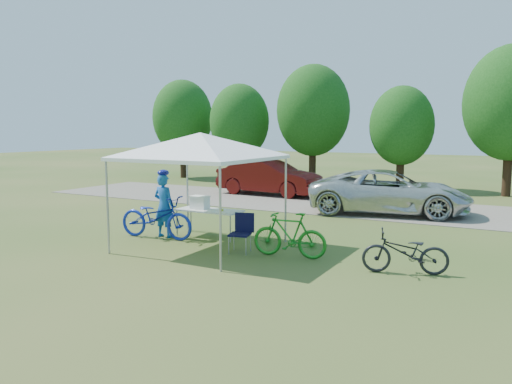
# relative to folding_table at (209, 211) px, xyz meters

# --- Properties ---
(ground) EXTENTS (100.00, 100.00, 0.00)m
(ground) POSITION_rel_folding_table_xyz_m (0.51, -1.11, -0.68)
(ground) COLOR #2D5119
(ground) RESTS_ON ground
(gravel_strip) EXTENTS (24.00, 5.00, 0.02)m
(gravel_strip) POSITION_rel_folding_table_xyz_m (0.51, 6.89, -0.67)
(gravel_strip) COLOR gray
(gravel_strip) RESTS_ON ground
(canopy) EXTENTS (4.53, 4.53, 3.00)m
(canopy) POSITION_rel_folding_table_xyz_m (0.51, -1.11, 1.98)
(canopy) COLOR #A5A5AA
(canopy) RESTS_ON ground
(treeline) EXTENTS (24.89, 4.28, 6.30)m
(treeline) POSITION_rel_folding_table_xyz_m (0.22, 12.94, 2.86)
(treeline) COLOR #382314
(treeline) RESTS_ON ground
(folding_table) EXTENTS (1.75, 0.73, 0.72)m
(folding_table) POSITION_rel_folding_table_xyz_m (0.00, 0.00, 0.00)
(folding_table) COLOR white
(folding_table) RESTS_ON ground
(folding_chair) EXTENTS (0.55, 0.57, 0.89)m
(folding_chair) POSITION_rel_folding_table_xyz_m (1.57, -1.01, -0.15)
(folding_chair) COLOR black
(folding_chair) RESTS_ON ground
(cooler) EXTENTS (0.47, 0.32, 0.34)m
(cooler) POSITION_rel_folding_table_xyz_m (-0.30, 0.00, 0.22)
(cooler) COLOR white
(cooler) RESTS_ON folding_table
(ice_cream_cup) EXTENTS (0.08, 0.08, 0.06)m
(ice_cream_cup) POSITION_rel_folding_table_xyz_m (0.42, -0.05, 0.07)
(ice_cream_cup) COLOR gold
(ice_cream_cup) RESTS_ON folding_table
(cyclist) EXTENTS (0.61, 0.40, 1.66)m
(cyclist) POSITION_rel_folding_table_xyz_m (-1.01, -0.60, 0.15)
(cyclist) COLOR #1655B3
(cyclist) RESTS_ON ground
(bike_blue) EXTENTS (2.17, 0.94, 1.11)m
(bike_blue) POSITION_rel_folding_table_xyz_m (-1.09, -0.83, -0.12)
(bike_blue) COLOR #1227A1
(bike_blue) RESTS_ON ground
(bike_green) EXTENTS (1.72, 0.67, 1.01)m
(bike_green) POSITION_rel_folding_table_xyz_m (2.74, -0.94, -0.17)
(bike_green) COLOR #1B7C1E
(bike_green) RESTS_ON ground
(bike_dark) EXTENTS (1.74, 1.04, 0.86)m
(bike_dark) POSITION_rel_folding_table_xyz_m (5.25, -1.03, -0.24)
(bike_dark) COLOR black
(bike_dark) RESTS_ON ground
(minivan) EXTENTS (5.59, 3.37, 1.45)m
(minivan) POSITION_rel_folding_table_xyz_m (3.26, 5.83, 0.07)
(minivan) COLOR silver
(minivan) RESTS_ON gravel_strip
(sedan) EXTENTS (4.63, 1.82, 1.50)m
(sedan) POSITION_rel_folding_table_xyz_m (-2.44, 8.23, 0.09)
(sedan) COLOR #470D0B
(sedan) RESTS_ON gravel_strip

